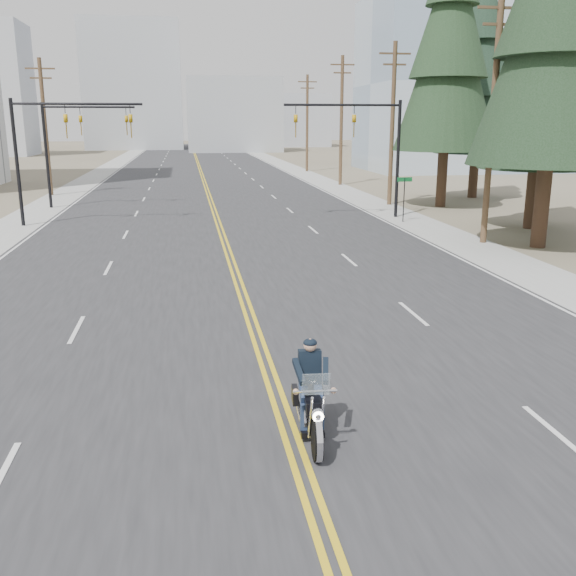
% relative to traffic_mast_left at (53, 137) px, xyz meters
% --- Properties ---
extents(road, '(20.00, 200.00, 0.01)m').
position_rel_traffic_mast_left_xyz_m(road, '(8.98, 38.00, -4.93)').
color(road, '#303033').
rests_on(road, ground).
extents(sidewalk_left, '(3.00, 200.00, 0.01)m').
position_rel_traffic_mast_left_xyz_m(sidewalk_left, '(-2.52, 38.00, -4.93)').
color(sidewalk_left, '#A5A5A0').
rests_on(sidewalk_left, ground).
extents(sidewalk_right, '(3.00, 200.00, 0.01)m').
position_rel_traffic_mast_left_xyz_m(sidewalk_right, '(20.48, 38.00, -4.93)').
color(sidewalk_right, '#A5A5A0').
rests_on(sidewalk_right, ground).
extents(traffic_mast_left, '(7.10, 0.26, 7.00)m').
position_rel_traffic_mast_left_xyz_m(traffic_mast_left, '(0.00, 0.00, 0.00)').
color(traffic_mast_left, black).
rests_on(traffic_mast_left, ground).
extents(traffic_mast_right, '(7.10, 0.26, 7.00)m').
position_rel_traffic_mast_left_xyz_m(traffic_mast_right, '(17.95, 0.00, 0.00)').
color(traffic_mast_right, black).
rests_on(traffic_mast_right, ground).
extents(traffic_mast_far, '(6.10, 0.26, 7.00)m').
position_rel_traffic_mast_left_xyz_m(traffic_mast_far, '(-0.33, 8.00, -0.06)').
color(traffic_mast_far, black).
rests_on(traffic_mast_far, ground).
extents(street_sign, '(0.90, 0.06, 2.62)m').
position_rel_traffic_mast_left_xyz_m(street_sign, '(19.78, -2.00, -3.13)').
color(street_sign, black).
rests_on(street_sign, ground).
extents(utility_pole_b, '(2.20, 0.30, 11.50)m').
position_rel_traffic_mast_left_xyz_m(utility_pole_b, '(21.48, -9.00, 1.05)').
color(utility_pole_b, brown).
rests_on(utility_pole_b, ground).
extents(utility_pole_c, '(2.20, 0.30, 11.00)m').
position_rel_traffic_mast_left_xyz_m(utility_pole_c, '(21.48, 6.00, 0.79)').
color(utility_pole_c, brown).
rests_on(utility_pole_c, ground).
extents(utility_pole_d, '(2.20, 0.30, 11.50)m').
position_rel_traffic_mast_left_xyz_m(utility_pole_d, '(21.48, 21.00, 1.05)').
color(utility_pole_d, brown).
rests_on(utility_pole_d, ground).
extents(utility_pole_e, '(2.20, 0.30, 11.00)m').
position_rel_traffic_mast_left_xyz_m(utility_pole_e, '(21.48, 38.00, 0.79)').
color(utility_pole_e, brown).
rests_on(utility_pole_e, ground).
extents(utility_pole_left, '(2.20, 0.30, 10.50)m').
position_rel_traffic_mast_left_xyz_m(utility_pole_left, '(-3.52, 16.00, 0.54)').
color(utility_pole_left, brown).
rests_on(utility_pole_left, ground).
extents(glass_building, '(24.00, 16.00, 20.00)m').
position_rel_traffic_mast_left_xyz_m(glass_building, '(40.98, 38.00, 5.06)').
color(glass_building, '#9EB5CC').
rests_on(glass_building, ground).
extents(haze_bldg_b, '(18.00, 14.00, 14.00)m').
position_rel_traffic_mast_left_xyz_m(haze_bldg_b, '(16.98, 93.00, 2.06)').
color(haze_bldg_b, '#ADB2B7').
rests_on(haze_bldg_b, ground).
extents(haze_bldg_c, '(16.00, 12.00, 18.00)m').
position_rel_traffic_mast_left_xyz_m(haze_bldg_c, '(48.98, 78.00, 4.06)').
color(haze_bldg_c, '#B7BCC6').
rests_on(haze_bldg_c, ground).
extents(haze_bldg_d, '(20.00, 15.00, 26.00)m').
position_rel_traffic_mast_left_xyz_m(haze_bldg_d, '(-3.02, 108.00, 8.06)').
color(haze_bldg_d, '#ADB2B7').
rests_on(haze_bldg_d, ground).
extents(haze_bldg_e, '(14.00, 14.00, 12.00)m').
position_rel_traffic_mast_left_xyz_m(haze_bldg_e, '(33.98, 118.00, 1.06)').
color(haze_bldg_e, '#B7BCC6').
rests_on(haze_bldg_e, ground).
extents(motorcyclist, '(1.18, 2.42, 1.84)m').
position_rel_traffic_mast_left_xyz_m(motorcyclist, '(9.36, -27.29, -4.02)').
color(motorcyclist, black).
rests_on(motorcyclist, ground).
extents(conifer_mid, '(6.13, 6.13, 16.36)m').
position_rel_traffic_mast_left_xyz_m(conifer_mid, '(26.04, -5.17, 4.45)').
color(conifer_mid, '#382619').
rests_on(conifer_mid, ground).
extents(conifer_tall, '(6.92, 6.92, 19.22)m').
position_rel_traffic_mast_left_xyz_m(conifer_tall, '(24.72, 4.53, 6.10)').
color(conifer_tall, '#382619').
rests_on(conifer_tall, ground).
extents(conifer_far, '(6.36, 6.36, 17.03)m').
position_rel_traffic_mast_left_xyz_m(conifer_far, '(29.29, 9.40, 4.83)').
color(conifer_far, '#382619').
rests_on(conifer_far, ground).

